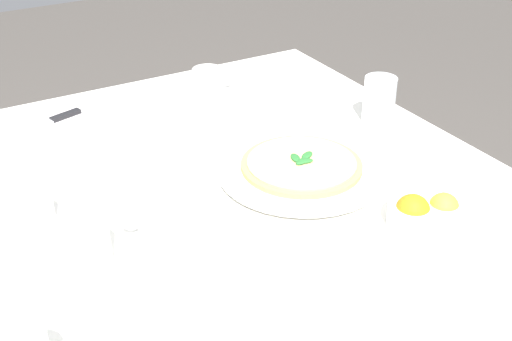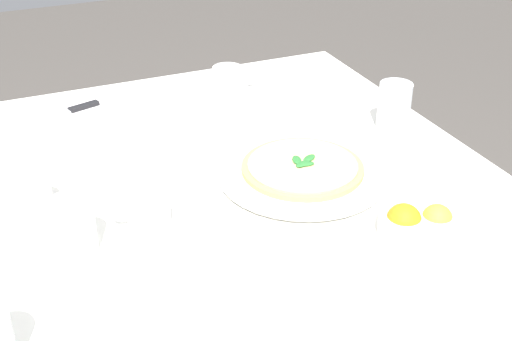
# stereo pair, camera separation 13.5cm
# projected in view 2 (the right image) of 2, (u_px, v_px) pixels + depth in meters

# --- Properties ---
(dining_table) EXTENTS (1.14, 1.14, 0.74)m
(dining_table) POSITION_uv_depth(u_px,v_px,m) (212.00, 233.00, 1.42)
(dining_table) COLOR white
(dining_table) RESTS_ON ground_plane
(pizza_plate) EXTENTS (0.34, 0.34, 0.02)m
(pizza_plate) POSITION_uv_depth(u_px,v_px,m) (302.00, 173.00, 1.36)
(pizza_plate) COLOR white
(pizza_plate) RESTS_ON dining_table
(pizza) EXTENTS (0.25, 0.25, 0.02)m
(pizza) POSITION_uv_depth(u_px,v_px,m) (303.00, 167.00, 1.36)
(pizza) COLOR #DBAD60
(pizza) RESTS_ON pizza_plate
(coffee_cup_center_back) EXTENTS (0.13, 0.13, 0.06)m
(coffee_cup_center_back) POSITION_uv_depth(u_px,v_px,m) (149.00, 214.00, 1.20)
(coffee_cup_center_back) COLOR white
(coffee_cup_center_back) RESTS_ON dining_table
(coffee_cup_near_right) EXTENTS (0.13, 0.13, 0.07)m
(coffee_cup_near_right) POSITION_uv_depth(u_px,v_px,m) (228.00, 81.00, 1.73)
(coffee_cup_near_right) COLOR white
(coffee_cup_near_right) RESTS_ON dining_table
(coffee_cup_back_corner) EXTENTS (0.13, 0.13, 0.07)m
(coffee_cup_back_corner) POSITION_uv_depth(u_px,v_px,m) (226.00, 242.00, 1.13)
(coffee_cup_back_corner) COLOR white
(coffee_cup_back_corner) RESTS_ON dining_table
(coffee_cup_far_right) EXTENTS (0.13, 0.13, 0.07)m
(coffee_cup_far_right) POSITION_uv_depth(u_px,v_px,m) (31.00, 195.00, 1.25)
(coffee_cup_far_right) COLOR white
(coffee_cup_far_right) RESTS_ON dining_table
(water_glass_near_left) EXTENTS (0.07, 0.07, 0.11)m
(water_glass_near_left) POSITION_uv_depth(u_px,v_px,m) (75.00, 229.00, 1.13)
(water_glass_near_left) COLOR white
(water_glass_near_left) RESTS_ON dining_table
(water_glass_far_left) EXTENTS (0.08, 0.08, 0.11)m
(water_glass_far_left) POSITION_uv_depth(u_px,v_px,m) (394.00, 109.00, 1.54)
(water_glass_far_left) COLOR white
(water_glass_far_left) RESTS_ON dining_table
(napkin_folded) EXTENTS (0.24, 0.17, 0.02)m
(napkin_folded) POSITION_uv_depth(u_px,v_px,m) (66.00, 118.00, 1.59)
(napkin_folded) COLOR white
(napkin_folded) RESTS_ON dining_table
(dinner_knife) EXTENTS (0.19, 0.07, 0.01)m
(dinner_knife) POSITION_uv_depth(u_px,v_px,m) (64.00, 113.00, 1.58)
(dinner_knife) COLOR silver
(dinner_knife) RESTS_ON napkin_folded
(citrus_bowl) EXTENTS (0.15, 0.15, 0.07)m
(citrus_bowl) POSITION_uv_depth(u_px,v_px,m) (420.00, 225.00, 1.18)
(citrus_bowl) COLOR white
(citrus_bowl) RESTS_ON dining_table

